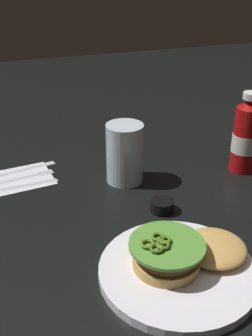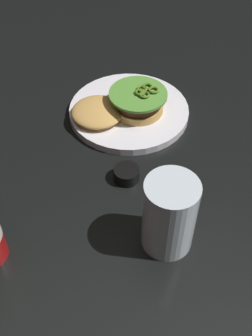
# 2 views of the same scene
# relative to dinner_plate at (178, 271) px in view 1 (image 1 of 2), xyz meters

# --- Properties ---
(ground_plane) EXTENTS (3.00, 3.00, 0.00)m
(ground_plane) POSITION_rel_dinner_plate_xyz_m (0.04, 0.16, -0.01)
(ground_plane) COLOR black
(dinner_plate) EXTENTS (0.26, 0.26, 0.02)m
(dinner_plate) POSITION_rel_dinner_plate_xyz_m (0.00, 0.00, 0.00)
(dinner_plate) COLOR white
(dinner_plate) RESTS_ON ground_plane
(burger_sandwich) EXTENTS (0.21, 0.13, 0.05)m
(burger_sandwich) POSITION_rel_dinner_plate_xyz_m (0.02, 0.01, 0.03)
(burger_sandwich) COLOR tan
(burger_sandwich) RESTS_ON dinner_plate
(ketchup_bottle) EXTENTS (0.06, 0.06, 0.20)m
(ketchup_bottle) POSITION_rel_dinner_plate_xyz_m (0.31, 0.29, 0.08)
(ketchup_bottle) COLOR #AF0E10
(ketchup_bottle) RESTS_ON ground_plane
(water_glass) EXTENTS (0.09, 0.09, 0.14)m
(water_glass) POSITION_rel_dinner_plate_xyz_m (0.02, 0.33, 0.06)
(water_glass) COLOR silver
(water_glass) RESTS_ON ground_plane
(condiment_cup) EXTENTS (0.05, 0.05, 0.03)m
(condiment_cup) POSITION_rel_dinner_plate_xyz_m (0.05, 0.18, 0.00)
(condiment_cup) COLOR black
(condiment_cup) RESTS_ON ground_plane
(napkin) EXTENTS (0.19, 0.14, 0.00)m
(napkin) POSITION_rel_dinner_plate_xyz_m (-0.22, 0.42, -0.01)
(napkin) COLOR silver
(napkin) RESTS_ON ground_plane
(spoon_utensil) EXTENTS (0.18, 0.03, 0.00)m
(spoon_utensil) POSITION_rel_dinner_plate_xyz_m (-0.19, 0.38, -0.00)
(spoon_utensil) COLOR silver
(spoon_utensil) RESTS_ON napkin
(fork_utensil) EXTENTS (0.19, 0.04, 0.00)m
(fork_utensil) POSITION_rel_dinner_plate_xyz_m (-0.20, 0.42, -0.00)
(fork_utensil) COLOR silver
(fork_utensil) RESTS_ON napkin
(butter_knife) EXTENTS (0.20, 0.06, 0.00)m
(butter_knife) POSITION_rel_dinner_plate_xyz_m (-0.20, 0.46, -0.00)
(butter_knife) COLOR silver
(butter_knife) RESTS_ON napkin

